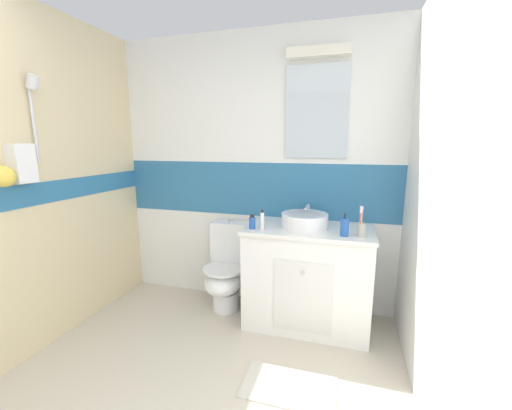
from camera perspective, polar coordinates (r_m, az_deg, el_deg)
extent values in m
cube|color=beige|center=(2.38, -9.91, -29.63)|extent=(3.20, 3.48, 0.04)
cube|color=white|center=(3.17, -0.11, -9.21)|extent=(3.20, 0.10, 0.85)
cube|color=teal|center=(3.00, -0.13, 2.96)|extent=(3.20, 0.10, 0.50)
cube|color=white|center=(3.00, -0.12, 18.78)|extent=(3.20, 0.10, 1.15)
cube|color=silver|center=(2.81, 10.94, 16.20)|extent=(0.53, 0.02, 0.77)
cube|color=white|center=(2.86, 11.23, 25.57)|extent=(0.51, 0.10, 0.08)
cube|color=beige|center=(2.72, -37.40, 3.04)|extent=(0.10, 3.48, 2.50)
cube|color=teal|center=(2.69, -36.52, 1.29)|extent=(0.01, 3.48, 0.16)
cube|color=white|center=(2.62, -36.72, 6.06)|extent=(0.10, 0.14, 0.26)
cylinder|color=silver|center=(2.73, -35.28, 12.03)|extent=(0.02, 0.02, 0.54)
cylinder|color=silver|center=(2.72, -35.39, 17.75)|extent=(0.10, 0.07, 0.11)
sphere|color=#F2CC4C|center=(2.51, -38.81, 4.06)|extent=(0.13, 0.13, 0.13)
cube|color=white|center=(1.70, 33.54, -0.02)|extent=(0.10, 3.48, 2.50)
cube|color=white|center=(2.77, 9.32, -12.81)|extent=(1.00, 0.57, 0.82)
cube|color=white|center=(2.61, 9.58, -4.34)|extent=(1.02, 0.59, 0.03)
cube|color=silver|center=(2.53, 8.45, -16.24)|extent=(0.45, 0.01, 0.57)
cylinder|color=silver|center=(2.42, 8.54, -12.10)|extent=(0.02, 0.02, 0.03)
cylinder|color=white|center=(2.59, 8.78, -2.79)|extent=(0.38, 0.38, 0.12)
cylinder|color=#AFB1BA|center=(2.58, 8.82, -1.67)|extent=(0.31, 0.31, 0.01)
cylinder|color=silver|center=(2.80, 9.38, -1.43)|extent=(0.03, 0.03, 0.15)
cylinder|color=silver|center=(2.68, 9.16, -0.35)|extent=(0.02, 0.17, 0.02)
cylinder|color=white|center=(3.08, -5.53, -16.74)|extent=(0.24, 0.24, 0.18)
ellipsoid|color=white|center=(2.95, -5.90, -13.65)|extent=(0.34, 0.42, 0.22)
cylinder|color=white|center=(2.91, -5.95, -11.46)|extent=(0.37, 0.37, 0.02)
cube|color=white|center=(3.02, -4.51, -6.74)|extent=(0.36, 0.17, 0.40)
cylinder|color=silver|center=(2.97, -4.58, -2.94)|extent=(0.04, 0.04, 0.02)
cylinder|color=#B2ADA3|center=(2.44, 18.50, -4.28)|extent=(0.06, 0.06, 0.10)
cylinder|color=#D872BF|center=(2.43, 18.33, -2.62)|extent=(0.01, 0.02, 0.18)
cube|color=white|center=(2.41, 18.46, -0.50)|extent=(0.01, 0.02, 0.03)
cylinder|color=#D872BF|center=(2.42, 18.36, -2.90)|extent=(0.03, 0.01, 0.16)
cube|color=white|center=(2.40, 18.48, -1.02)|extent=(0.02, 0.02, 0.03)
cylinder|color=gold|center=(2.42, 18.57, -2.70)|extent=(0.01, 0.03, 0.18)
cube|color=white|center=(2.40, 18.71, -0.57)|extent=(0.01, 0.02, 0.03)
cylinder|color=#2659B2|center=(2.42, 15.73, -3.87)|extent=(0.06, 0.06, 0.13)
cylinder|color=#262626|center=(2.40, 15.84, -1.89)|extent=(0.01, 0.01, 0.04)
cylinder|color=#262626|center=(2.38, 15.86, -1.53)|extent=(0.01, 0.02, 0.01)
cylinder|color=white|center=(2.49, 1.13, -2.94)|extent=(0.03, 0.03, 0.14)
cylinder|color=black|center=(2.47, 1.14, -1.13)|extent=(0.02, 0.02, 0.02)
cylinder|color=#2659B2|center=(2.53, -0.68, -3.26)|extent=(0.05, 0.05, 0.09)
cylinder|color=black|center=(2.51, -0.68, -1.99)|extent=(0.04, 0.04, 0.02)
cube|color=beige|center=(2.32, 5.99, -29.96)|extent=(0.59, 0.34, 0.01)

